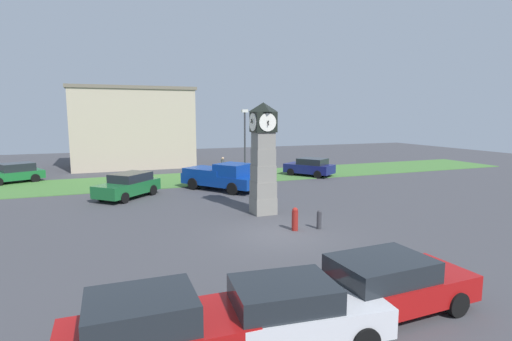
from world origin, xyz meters
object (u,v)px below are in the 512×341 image
(car_far_lot, at_px, (128,185))
(pedestrian_crossing_lot, at_px, (223,165))
(clock_tower, at_px, (263,159))
(street_lamp_near_road, at_px, (245,137))
(car_silver_hatch, at_px, (14,173))
(pickup_truck, at_px, (222,176))
(bollard_mid_row, at_px, (295,219))
(bollard_near_tower, at_px, (319,219))
(car_by_building, at_px, (388,283))
(car_near_tower, at_px, (293,312))
(car_end_of_row, at_px, (310,167))
(car_navy_sedan, at_px, (152,332))

(car_far_lot, xyz_separation_m, pedestrian_crossing_lot, (7.82, 6.05, 0.14))
(clock_tower, relative_size, pedestrian_crossing_lot, 3.53)
(pedestrian_crossing_lot, bearing_deg, street_lamp_near_road, -20.08)
(car_silver_hatch, relative_size, pickup_truck, 0.76)
(bollard_mid_row, distance_m, car_silver_hatch, 23.34)
(bollard_near_tower, height_order, car_by_building, car_by_building)
(bollard_mid_row, height_order, car_near_tower, car_near_tower)
(street_lamp_near_road, bearing_deg, pickup_truck, -124.46)
(car_by_building, xyz_separation_m, car_far_lot, (-5.25, 17.37, 0.01))
(car_end_of_row, bearing_deg, pedestrian_crossing_lot, 160.73)
(car_near_tower, distance_m, pedestrian_crossing_lot, 24.48)
(bollard_near_tower, distance_m, car_by_building, 7.56)
(clock_tower, relative_size, car_navy_sedan, 1.48)
(clock_tower, height_order, car_by_building, clock_tower)
(street_lamp_near_road, bearing_deg, car_near_tower, -107.25)
(bollard_mid_row, height_order, car_end_of_row, car_end_of_row)
(bollard_near_tower, xyz_separation_m, car_far_lot, (-7.45, 10.15, 0.34))
(car_end_of_row, relative_size, pickup_truck, 0.75)
(pedestrian_crossing_lot, bearing_deg, car_silver_hatch, 170.03)
(car_navy_sedan, bearing_deg, car_by_building, 2.34)
(car_near_tower, bearing_deg, car_far_lot, 97.43)
(pedestrian_crossing_lot, bearing_deg, car_near_tower, -102.98)
(car_far_lot, relative_size, car_silver_hatch, 0.97)
(bollard_near_tower, height_order, car_navy_sedan, car_navy_sedan)
(car_silver_hatch, height_order, pickup_truck, pickup_truck)
(car_near_tower, bearing_deg, car_silver_hatch, 110.44)
(car_navy_sedan, bearing_deg, street_lamp_near_road, 66.10)
(street_lamp_near_road, bearing_deg, car_by_building, -100.62)
(car_near_tower, bearing_deg, pedestrian_crossing_lot, 77.02)
(bollard_near_tower, height_order, bollard_mid_row, bollard_mid_row)
(bollard_mid_row, bearing_deg, pedestrian_crossing_lot, 84.71)
(clock_tower, distance_m, car_navy_sedan, 13.12)
(pickup_truck, relative_size, pedestrian_crossing_lot, 3.56)
(bollard_mid_row, xyz_separation_m, pedestrian_crossing_lot, (1.48, 16.03, 0.39))
(clock_tower, bearing_deg, car_navy_sedan, -122.04)
(bollard_mid_row, relative_size, car_silver_hatch, 0.24)
(street_lamp_near_road, bearing_deg, pedestrian_crossing_lot, 159.92)
(clock_tower, xyz_separation_m, car_near_tower, (-3.88, -11.17, -2.09))
(car_navy_sedan, xyz_separation_m, pedestrian_crossing_lot, (8.50, 23.67, 0.12))
(car_navy_sedan, xyz_separation_m, car_near_tower, (3.00, -0.18, -0.05))
(bollard_near_tower, distance_m, car_navy_sedan, 11.04)
(bollard_mid_row, bearing_deg, car_far_lot, 122.43)
(clock_tower, height_order, car_near_tower, clock_tower)
(car_silver_hatch, bearing_deg, bollard_mid_row, -53.40)
(car_silver_hatch, bearing_deg, pedestrian_crossing_lot, -9.97)
(clock_tower, xyz_separation_m, bollard_mid_row, (0.14, -3.34, -2.31))
(car_end_of_row, bearing_deg, car_far_lot, -165.89)
(car_far_lot, bearing_deg, pickup_truck, 3.41)
(car_navy_sedan, bearing_deg, car_end_of_row, 54.29)
(bollard_mid_row, bearing_deg, pickup_truck, 91.58)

